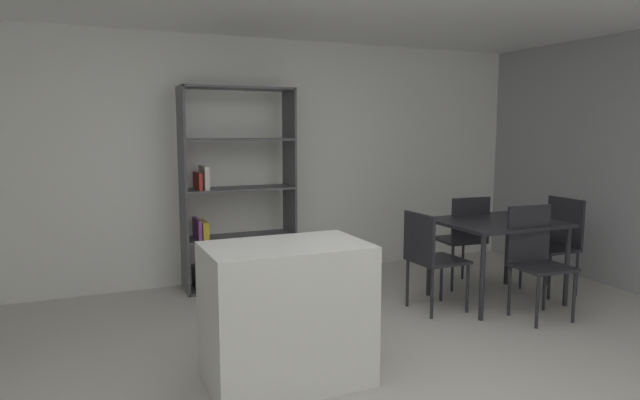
# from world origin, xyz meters

# --- Properties ---
(back_partition) EXTENTS (7.14, 0.06, 2.56)m
(back_partition) POSITION_xyz_m (0.00, 2.98, 1.28)
(back_partition) COLOR white
(back_partition) RESTS_ON ground_plane
(kitchen_island) EXTENTS (1.01, 0.63, 0.90)m
(kitchen_island) POSITION_xyz_m (-0.30, 0.45, 0.45)
(kitchen_island) COLOR silver
(kitchen_island) RESTS_ON ground_plane
(open_bookshelf) EXTENTS (1.13, 0.38, 2.02)m
(open_bookshelf) POSITION_xyz_m (-0.07, 2.69, 0.90)
(open_bookshelf) COLOR #4C4C51
(open_bookshelf) RESTS_ON ground_plane
(dining_table) EXTENTS (1.09, 0.89, 0.77)m
(dining_table) POSITION_xyz_m (2.08, 1.25, 0.69)
(dining_table) COLOR #232328
(dining_table) RESTS_ON ground_plane
(dining_chair_window_side) EXTENTS (0.42, 0.46, 0.94)m
(dining_chair_window_side) POSITION_xyz_m (2.85, 1.25, 0.55)
(dining_chair_window_side) COLOR #232328
(dining_chair_window_side) RESTS_ON ground_plane
(dining_chair_island_side) EXTENTS (0.45, 0.44, 0.89)m
(dining_chair_island_side) POSITION_xyz_m (1.33, 1.25, 0.53)
(dining_chair_island_side) COLOR #232328
(dining_chair_island_side) RESTS_ON ground_plane
(dining_chair_near) EXTENTS (0.46, 0.42, 0.96)m
(dining_chair_near) POSITION_xyz_m (2.09, 0.78, 0.56)
(dining_chair_near) COLOR #232328
(dining_chair_near) RESTS_ON ground_plane
(dining_chair_far) EXTENTS (0.46, 0.45, 0.94)m
(dining_chair_far) POSITION_xyz_m (2.08, 1.72, 0.56)
(dining_chair_far) COLOR #232328
(dining_chair_far) RESTS_ON ground_plane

